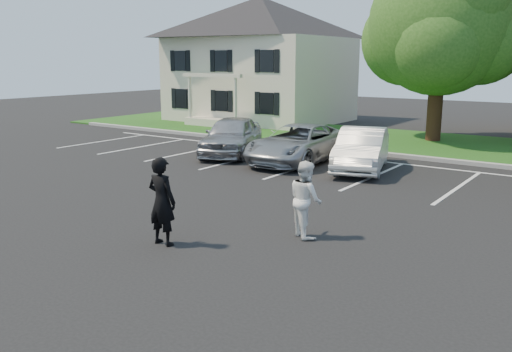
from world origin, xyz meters
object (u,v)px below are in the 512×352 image
at_px(house, 260,60).
at_px(tree, 443,27).
at_px(man_white_shirt, 306,199).
at_px(car_silver_minivan, 298,144).
at_px(car_white_sedan, 362,149).
at_px(man_black_suit, 162,201).
at_px(car_silver_west, 232,136).

xyz_separation_m(house, tree, (12.24, -2.82, 1.52)).
height_order(house, man_white_shirt, house).
bearing_deg(car_silver_minivan, car_white_sedan, -0.94).
distance_m(house, man_white_shirt, 23.82).
height_order(car_silver_minivan, car_white_sedan, car_white_sedan).
height_order(man_black_suit, car_silver_minivan, man_black_suit).
bearing_deg(car_white_sedan, man_black_suit, -108.02).
bearing_deg(house, car_silver_west, -60.55).
height_order(tree, car_silver_minivan, tree).
distance_m(car_silver_west, car_silver_minivan, 3.15).
bearing_deg(man_white_shirt, car_white_sedan, -38.94).
distance_m(tree, man_white_shirt, 16.76).
bearing_deg(man_white_shirt, house, -17.24).
bearing_deg(car_white_sedan, man_white_shirt, -92.00).
distance_m(man_white_shirt, car_silver_west, 10.84).
xyz_separation_m(house, car_white_sedan, (12.15, -11.19, -3.08)).
xyz_separation_m(car_silver_west, car_silver_minivan, (3.14, 0.11, -0.07)).
height_order(man_white_shirt, car_white_sedan, man_white_shirt).
height_order(house, man_black_suit, house).
bearing_deg(man_black_suit, car_silver_west, -61.83).
distance_m(house, car_silver_west, 13.39).
height_order(tree, car_white_sedan, tree).
relative_size(man_black_suit, car_white_sedan, 0.42).
xyz_separation_m(tree, car_silver_minivan, (-2.68, -8.43, -4.62)).
distance_m(house, car_silver_minivan, 15.09).
bearing_deg(car_silver_west, house, 96.78).
height_order(man_black_suit, car_white_sedan, man_black_suit).
distance_m(car_silver_west, car_white_sedan, 5.74).
relative_size(house, tree, 1.17).
relative_size(man_white_shirt, car_silver_west, 0.37).
bearing_deg(man_black_suit, man_white_shirt, -136.62).
height_order(man_black_suit, car_silver_west, man_black_suit).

